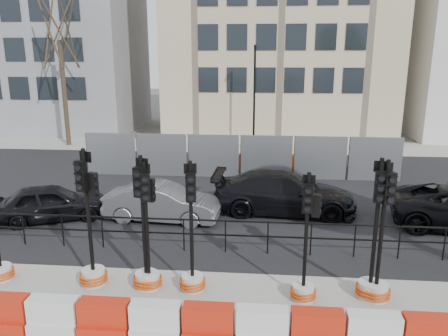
# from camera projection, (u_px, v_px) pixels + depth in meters

# --- Properties ---
(ground) EXTENTS (120.00, 120.00, 0.00)m
(ground) POSITION_uv_depth(u_px,v_px,m) (222.00, 273.00, 11.37)
(ground) COLOR #51514C
(ground) RESTS_ON ground
(road) EXTENTS (40.00, 14.00, 0.03)m
(road) POSITION_uv_depth(u_px,v_px,m) (237.00, 191.00, 18.11)
(road) COLOR black
(road) RESTS_ON ground
(sidewalk_far) EXTENTS (40.00, 4.00, 0.02)m
(sidewalk_far) POSITION_uv_depth(u_px,v_px,m) (246.00, 146.00, 26.78)
(sidewalk_far) COLOR gray
(sidewalk_far) RESTS_ON ground
(building_grey) EXTENTS (11.00, 9.06, 14.00)m
(building_grey) POSITION_uv_depth(u_px,v_px,m) (59.00, 33.00, 31.93)
(building_grey) COLOR gray
(building_grey) RESTS_ON ground
(building_cream) EXTENTS (15.00, 10.06, 18.00)m
(building_cream) POSITION_uv_depth(u_px,v_px,m) (280.00, 1.00, 30.08)
(building_cream) COLOR beige
(building_cream) RESTS_ON ground
(kerb_railing) EXTENTS (18.00, 0.04, 1.00)m
(kerb_railing) POSITION_uv_depth(u_px,v_px,m) (225.00, 231.00, 12.35)
(kerb_railing) COLOR black
(kerb_railing) RESTS_ON ground
(heras_fencing) EXTENTS (14.33, 1.72, 2.00)m
(heras_fencing) POSITION_uv_depth(u_px,v_px,m) (240.00, 159.00, 20.63)
(heras_fencing) COLOR gray
(heras_fencing) RESTS_ON ground
(lamp_post_far) EXTENTS (0.12, 0.56, 6.00)m
(lamp_post_far) POSITION_uv_depth(u_px,v_px,m) (254.00, 95.00, 24.93)
(lamp_post_far) COLOR black
(lamp_post_far) RESTS_ON ground
(tree_bare_far) EXTENTS (2.00, 2.00, 9.00)m
(tree_bare_far) POSITION_uv_depth(u_px,v_px,m) (59.00, 34.00, 25.52)
(tree_bare_far) COLOR #473828
(tree_bare_far) RESTS_ON ground
(barrier_row) EXTENTS (13.60, 0.50, 0.80)m
(barrier_row) POSITION_uv_depth(u_px,v_px,m) (209.00, 325.00, 8.58)
(barrier_row) COLOR red
(barrier_row) RESTS_ON ground
(traffic_signal_b) EXTENTS (0.68, 0.68, 3.45)m
(traffic_signal_b) POSITION_uv_depth(u_px,v_px,m) (92.00, 254.00, 10.58)
(traffic_signal_b) COLOR #B9B9B5
(traffic_signal_b) RESTS_ON ground
(traffic_signal_c) EXTENTS (0.63, 0.63, 3.19)m
(traffic_signal_c) POSITION_uv_depth(u_px,v_px,m) (149.00, 264.00, 10.47)
(traffic_signal_c) COLOR #B9B9B5
(traffic_signal_c) RESTS_ON ground
(traffic_signal_d) EXTENTS (0.65, 0.65, 3.32)m
(traffic_signal_d) POSITION_uv_depth(u_px,v_px,m) (146.00, 258.00, 10.46)
(traffic_signal_d) COLOR #B9B9B5
(traffic_signal_d) RESTS_ON ground
(traffic_signal_e) EXTENTS (0.64, 0.64, 3.23)m
(traffic_signal_e) POSITION_uv_depth(u_px,v_px,m) (192.00, 265.00, 10.38)
(traffic_signal_e) COLOR #B9B9B5
(traffic_signal_e) RESTS_ON ground
(traffic_signal_f) EXTENTS (0.61, 0.61, 3.08)m
(traffic_signal_f) POSITION_uv_depth(u_px,v_px,m) (305.00, 271.00, 9.95)
(traffic_signal_f) COLOR #B9B9B5
(traffic_signal_f) RESTS_ON ground
(traffic_signal_g) EXTENTS (0.66, 0.66, 3.37)m
(traffic_signal_g) POSITION_uv_depth(u_px,v_px,m) (372.00, 271.00, 10.04)
(traffic_signal_g) COLOR #B9B9B5
(traffic_signal_g) RESTS_ON ground
(traffic_signal_h) EXTENTS (0.66, 0.66, 3.35)m
(traffic_signal_h) POSITION_uv_depth(u_px,v_px,m) (378.00, 273.00, 9.96)
(traffic_signal_h) COLOR #B9B9B5
(traffic_signal_h) RESTS_ON ground
(car_a) EXTENTS (4.19, 4.79, 1.26)m
(car_a) POSITION_uv_depth(u_px,v_px,m) (51.00, 202.00, 14.84)
(car_a) COLOR black
(car_a) RESTS_ON ground
(car_b) EXTENTS (1.92, 4.09, 1.28)m
(car_b) POSITION_uv_depth(u_px,v_px,m) (162.00, 202.00, 14.82)
(car_b) COLOR #505156
(car_b) RESTS_ON ground
(car_c) EXTENTS (2.52, 5.25, 1.47)m
(car_c) POSITION_uv_depth(u_px,v_px,m) (284.00, 193.00, 15.53)
(car_c) COLOR black
(car_c) RESTS_ON ground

